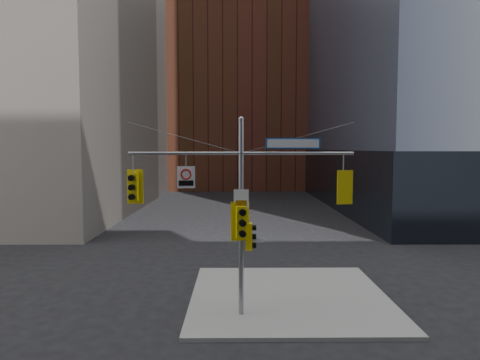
{
  "coord_description": "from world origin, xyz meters",
  "views": [
    {
      "loc": [
        -0.18,
        -13.19,
        6.17
      ],
      "look_at": [
        -0.04,
        2.0,
        5.05
      ],
      "focal_mm": 32.0,
      "sensor_mm": 36.0,
      "label": 1
    }
  ],
  "objects_px": {
    "traffic_light_east_arm": "(343,187)",
    "street_sign_blade": "(293,143)",
    "traffic_light_pole_side": "(250,237)",
    "regulatory_sign_arm": "(186,177)",
    "signal_assembly": "(241,198)",
    "traffic_light_pole_front": "(241,222)",
    "traffic_light_west_arm": "(134,187)"
  },
  "relations": [
    {
      "from": "traffic_light_west_arm",
      "to": "street_sign_blade",
      "type": "distance_m",
      "value": 5.89
    },
    {
      "from": "traffic_light_pole_front",
      "to": "regulatory_sign_arm",
      "type": "bearing_deg",
      "value": 161.17
    },
    {
      "from": "traffic_light_west_arm",
      "to": "traffic_light_pole_front",
      "type": "distance_m",
      "value": 4.04
    },
    {
      "from": "traffic_light_pole_side",
      "to": "street_sign_blade",
      "type": "xyz_separation_m",
      "value": [
        1.53,
        -0.0,
        3.35
      ]
    },
    {
      "from": "traffic_light_west_arm",
      "to": "traffic_light_pole_front",
      "type": "relative_size",
      "value": 0.89
    },
    {
      "from": "signal_assembly",
      "to": "traffic_light_pole_front",
      "type": "relative_size",
      "value": 5.74
    },
    {
      "from": "street_sign_blade",
      "to": "regulatory_sign_arm",
      "type": "height_order",
      "value": "street_sign_blade"
    },
    {
      "from": "traffic_light_east_arm",
      "to": "traffic_light_pole_side",
      "type": "bearing_deg",
      "value": -8.55
    },
    {
      "from": "traffic_light_west_arm",
      "to": "regulatory_sign_arm",
      "type": "xyz_separation_m",
      "value": [
        1.88,
        -0.03,
        0.38
      ]
    },
    {
      "from": "traffic_light_pole_side",
      "to": "regulatory_sign_arm",
      "type": "xyz_separation_m",
      "value": [
        -2.28,
        -0.03,
        2.17
      ]
    },
    {
      "from": "traffic_light_pole_front",
      "to": "regulatory_sign_arm",
      "type": "distance_m",
      "value": 2.54
    },
    {
      "from": "signal_assembly",
      "to": "street_sign_blade",
      "type": "relative_size",
      "value": 4.06
    },
    {
      "from": "traffic_light_pole_side",
      "to": "street_sign_blade",
      "type": "distance_m",
      "value": 3.68
    },
    {
      "from": "signal_assembly",
      "to": "regulatory_sign_arm",
      "type": "height_order",
      "value": "signal_assembly"
    },
    {
      "from": "regulatory_sign_arm",
      "to": "street_sign_blade",
      "type": "bearing_deg",
      "value": -5.59
    },
    {
      "from": "traffic_light_pole_side",
      "to": "regulatory_sign_arm",
      "type": "bearing_deg",
      "value": 91.1
    },
    {
      "from": "street_sign_blade",
      "to": "regulatory_sign_arm",
      "type": "distance_m",
      "value": 3.99
    },
    {
      "from": "traffic_light_east_arm",
      "to": "traffic_light_pole_side",
      "type": "distance_m",
      "value": 3.78
    },
    {
      "from": "traffic_light_west_arm",
      "to": "traffic_light_east_arm",
      "type": "height_order",
      "value": "traffic_light_west_arm"
    },
    {
      "from": "signal_assembly",
      "to": "traffic_light_east_arm",
      "type": "bearing_deg",
      "value": 0.02
    },
    {
      "from": "signal_assembly",
      "to": "traffic_light_west_arm",
      "type": "xyz_separation_m",
      "value": [
        -3.84,
        0.01,
        0.38
      ]
    },
    {
      "from": "traffic_light_pole_side",
      "to": "street_sign_blade",
      "type": "bearing_deg",
      "value": -89.7
    },
    {
      "from": "signal_assembly",
      "to": "traffic_light_east_arm",
      "type": "xyz_separation_m",
      "value": [
        3.65,
        0.0,
        0.38
      ]
    },
    {
      "from": "traffic_light_east_arm",
      "to": "traffic_light_pole_front",
      "type": "distance_m",
      "value": 3.86
    },
    {
      "from": "street_sign_blade",
      "to": "regulatory_sign_arm",
      "type": "xyz_separation_m",
      "value": [
        -3.81,
        -0.02,
        -1.17
      ]
    },
    {
      "from": "signal_assembly",
      "to": "traffic_light_pole_front",
      "type": "height_order",
      "value": "signal_assembly"
    },
    {
      "from": "signal_assembly",
      "to": "regulatory_sign_arm",
      "type": "relative_size",
      "value": 10.17
    },
    {
      "from": "traffic_light_west_arm",
      "to": "traffic_light_pole_side",
      "type": "height_order",
      "value": "traffic_light_west_arm"
    },
    {
      "from": "traffic_light_east_arm",
      "to": "regulatory_sign_arm",
      "type": "distance_m",
      "value": 5.62
    },
    {
      "from": "traffic_light_east_arm",
      "to": "street_sign_blade",
      "type": "xyz_separation_m",
      "value": [
        -1.8,
        0.0,
        1.55
      ]
    },
    {
      "from": "traffic_light_pole_front",
      "to": "signal_assembly",
      "type": "bearing_deg",
      "value": 78.04
    },
    {
      "from": "traffic_light_pole_front",
      "to": "traffic_light_pole_side",
      "type": "bearing_deg",
      "value": 28.58
    }
  ]
}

